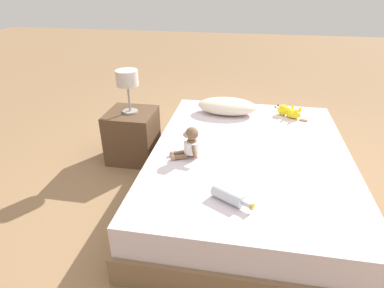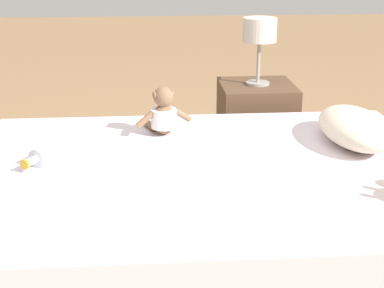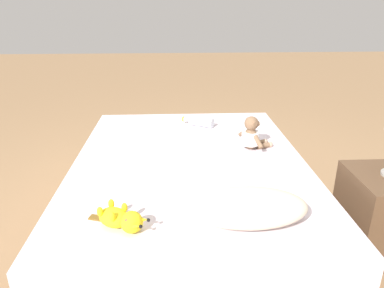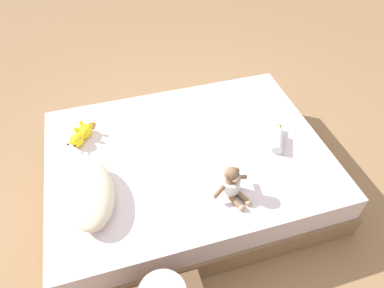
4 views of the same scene
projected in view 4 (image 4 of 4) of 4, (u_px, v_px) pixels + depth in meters
ground_plane at (188, 186)px, 2.77m from camera, size 16.00×16.00×0.00m
bed at (188, 170)px, 2.62m from camera, size 1.53×2.06×0.41m
pillow at (90, 193)px, 2.12m from camera, size 0.56×0.30×0.15m
plush_monkey at (232, 184)px, 2.15m from camera, size 0.25×0.28×0.24m
plush_yellow_creature at (81, 135)px, 2.52m from camera, size 0.30×0.22×0.10m
glass_bottle at (278, 141)px, 2.50m from camera, size 0.26×0.18×0.08m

